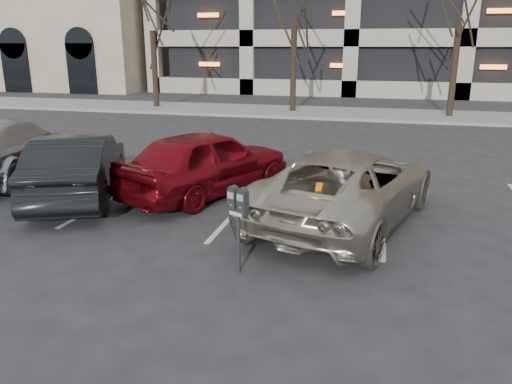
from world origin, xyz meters
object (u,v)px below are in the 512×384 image
car_silver (4,148)px  parking_meter (238,209)px  car_red (206,162)px  suv_silver (347,186)px  car_dark (78,167)px

car_silver → parking_meter: bearing=139.2°
car_silver → car_red: bearing=166.1°
parking_meter → suv_silver: size_ratio=0.24×
parking_meter → car_dark: bearing=172.3°
suv_silver → car_silver: size_ratio=1.06×
suv_silver → car_silver: car_silver is taller
car_dark → car_silver: size_ratio=0.83×
car_dark → car_red: bearing=178.6°
car_red → car_silver: (-5.21, 0.06, 0.01)m
suv_silver → car_red: size_ratio=1.27×
parking_meter → car_silver: (-6.98, 3.66, -0.23)m
suv_silver → parking_meter: bearing=78.4°
car_red → car_silver: bearing=23.5°
suv_silver → car_dark: 5.55m
suv_silver → car_red: (-3.07, 1.05, 0.03)m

